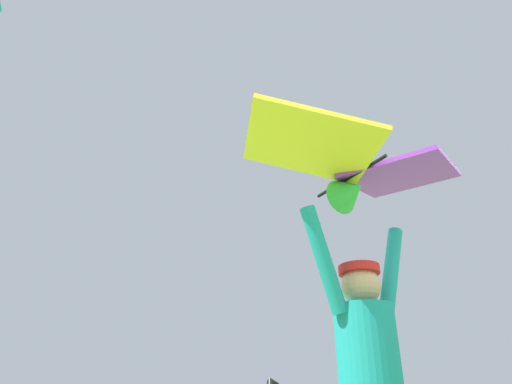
# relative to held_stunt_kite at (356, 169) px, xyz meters

# --- Properties ---
(held_stunt_kite) EXTENTS (1.73, 0.93, 0.39)m
(held_stunt_kite) POSITION_rel_held_stunt_kite_xyz_m (0.00, 0.00, 0.00)
(held_stunt_kite) COLOR black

